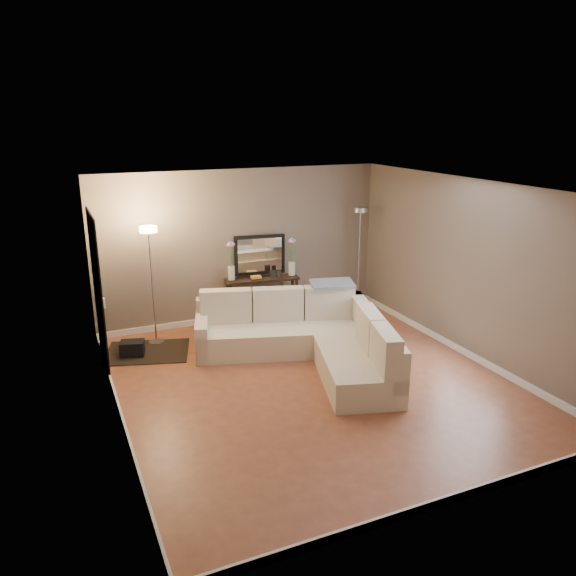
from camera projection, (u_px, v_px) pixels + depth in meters
name	position (u px, v px, depth m)	size (l,w,h in m)	color
floor	(312.00, 382.00, 7.55)	(5.00, 5.50, 0.01)	#995437
ceiling	(315.00, 187.00, 6.78)	(5.00, 5.50, 0.01)	white
wall_back	(242.00, 246.00, 9.58)	(5.00, 0.02, 2.60)	#746859
wall_front	(457.00, 379.00, 4.75)	(5.00, 0.02, 2.60)	#746859
wall_left	(109.00, 317.00, 6.20)	(0.02, 5.50, 2.60)	#746859
wall_right	(469.00, 269.00, 8.13)	(0.02, 5.50, 2.60)	#746859
baseboard_back	(244.00, 315.00, 9.92)	(5.00, 0.03, 0.10)	white
baseboard_front	(443.00, 501.00, 5.14)	(5.00, 0.03, 0.10)	white
baseboard_left	(122.00, 417.00, 6.58)	(0.03, 5.50, 0.10)	white
baseboard_right	(459.00, 349.00, 8.49)	(0.03, 5.50, 0.10)	white
doorway	(98.00, 292.00, 7.76)	(0.02, 1.20, 2.20)	black
switch_plate	(104.00, 303.00, 6.98)	(0.02, 0.08, 0.12)	white
sectional_sofa	(309.00, 337.00, 8.17)	(2.75, 3.14, 0.92)	beige
throw_blanket	(332.00, 284.00, 8.65)	(0.66, 0.38, 0.05)	slate
console_table	(258.00, 297.00, 9.68)	(1.29, 0.51, 0.77)	black
leaning_mirror	(260.00, 255.00, 9.64)	(0.88, 0.16, 0.69)	black
table_decor	(262.00, 276.00, 9.55)	(0.53, 0.16, 0.13)	gold
flower_vase_left	(231.00, 264.00, 9.37)	(0.15, 0.13, 0.66)	silver
flower_vase_right	(292.00, 259.00, 9.65)	(0.15, 0.13, 0.66)	silver
floor_lamp_lit	(151.00, 262.00, 8.45)	(0.33, 0.33, 1.86)	silver
floor_lamp_unlit	(360.00, 238.00, 10.03)	(0.27, 0.27, 1.89)	silver
charcoal_rug	(148.00, 352.00, 8.49)	(1.21, 0.91, 0.02)	black
black_bag	(132.00, 348.00, 8.34)	(0.34, 0.24, 0.22)	black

